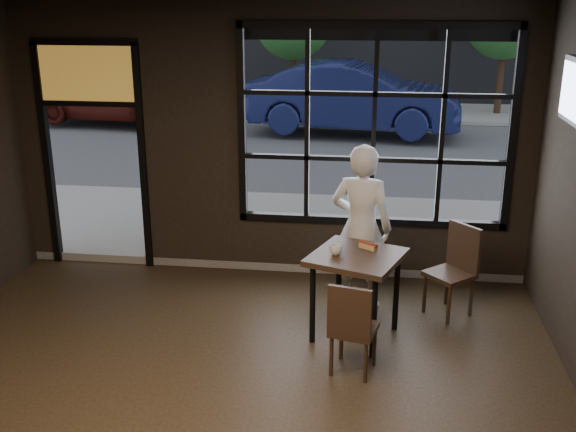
# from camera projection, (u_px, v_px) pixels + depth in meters

# --- Properties ---
(window_frame) EXTENTS (3.06, 0.12, 2.28)m
(window_frame) POSITION_uv_depth(u_px,v_px,m) (374.00, 127.00, 7.51)
(window_frame) COLOR black
(window_frame) RESTS_ON ground
(stained_transom) EXTENTS (1.20, 0.06, 0.70)m
(stained_transom) POSITION_uv_depth(u_px,v_px,m) (87.00, 73.00, 7.73)
(stained_transom) COLOR orange
(stained_transom) RESTS_ON ground
(street_asphalt) EXTENTS (60.00, 41.00, 0.04)m
(street_asphalt) POSITION_uv_depth(u_px,v_px,m) (347.00, 76.00, 27.52)
(street_asphalt) COLOR #545456
(street_asphalt) RESTS_ON ground
(cafe_table) EXTENTS (1.03, 1.03, 0.87)m
(cafe_table) POSITION_uv_depth(u_px,v_px,m) (355.00, 295.00, 6.54)
(cafe_table) COLOR black
(cafe_table) RESTS_ON floor
(chair_near) EXTENTS (0.46, 0.46, 0.88)m
(chair_near) POSITION_uv_depth(u_px,v_px,m) (354.00, 326.00, 5.92)
(chair_near) COLOR black
(chair_near) RESTS_ON floor
(chair_window) EXTENTS (0.59, 0.59, 0.96)m
(chair_window) POSITION_uv_depth(u_px,v_px,m) (450.00, 272.00, 6.97)
(chair_window) COLOR black
(chair_window) RESTS_ON floor
(man) EXTENTS (0.73, 0.56, 1.78)m
(man) POSITION_uv_depth(u_px,v_px,m) (361.00, 227.00, 7.05)
(man) COLOR silver
(man) RESTS_ON floor
(hotdog) EXTENTS (0.21, 0.18, 0.06)m
(hotdog) POSITION_uv_depth(u_px,v_px,m) (368.00, 246.00, 6.53)
(hotdog) COLOR tan
(hotdog) RESTS_ON cafe_table
(cup) EXTENTS (0.15, 0.15, 0.10)m
(cup) POSITION_uv_depth(u_px,v_px,m) (336.00, 250.00, 6.38)
(cup) COLOR silver
(cup) RESTS_ON cafe_table
(navy_car) EXTENTS (5.08, 2.22, 1.62)m
(navy_car) POSITION_uv_depth(u_px,v_px,m) (354.00, 97.00, 15.65)
(navy_car) COLOR #141945
(navy_car) RESTS_ON street_asphalt
(maroon_car) EXTENTS (4.50, 2.22, 1.47)m
(maroon_car) POSITION_uv_depth(u_px,v_px,m) (111.00, 92.00, 16.98)
(maroon_car) COLOR #420F0A
(maroon_car) RESTS_ON street_asphalt
(tree_left) EXTENTS (2.07, 2.07, 3.53)m
(tree_left) POSITION_uv_depth(u_px,v_px,m) (293.00, 22.00, 18.14)
(tree_left) COLOR #332114
(tree_left) RESTS_ON street_asphalt
(tree_right) EXTENTS (2.15, 2.15, 3.67)m
(tree_right) POSITION_uv_depth(u_px,v_px,m) (506.00, 18.00, 17.61)
(tree_right) COLOR #332114
(tree_right) RESTS_ON street_asphalt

